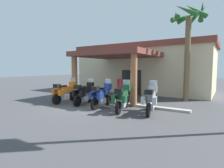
% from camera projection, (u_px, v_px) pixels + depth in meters
% --- Properties ---
extents(ground_plane, '(80.00, 80.00, 0.00)m').
position_uv_depth(ground_plane, '(85.00, 107.00, 10.46)').
color(ground_plane, '#424244').
extents(motel_building, '(12.79, 11.52, 4.46)m').
position_uv_depth(motel_building, '(145.00, 68.00, 18.00)').
color(motel_building, beige).
rests_on(motel_building, ground_plane).
extents(motorcycle_orange, '(0.73, 2.21, 1.61)m').
position_uv_depth(motorcycle_orange, '(65.00, 92.00, 11.81)').
color(motorcycle_orange, black).
rests_on(motorcycle_orange, ground_plane).
extents(motorcycle_black, '(0.82, 2.21, 1.61)m').
position_uv_depth(motorcycle_black, '(84.00, 93.00, 11.25)').
color(motorcycle_black, black).
rests_on(motorcycle_black, ground_plane).
extents(motorcycle_blue, '(0.74, 2.21, 1.61)m').
position_uv_depth(motorcycle_blue, '(102.00, 95.00, 10.36)').
color(motorcycle_blue, black).
rests_on(motorcycle_blue, ground_plane).
extents(motorcycle_green, '(0.96, 2.18, 1.61)m').
position_uv_depth(motorcycle_green, '(122.00, 98.00, 9.47)').
color(motorcycle_green, black).
rests_on(motorcycle_green, ground_plane).
extents(motorcycle_silver, '(0.91, 2.19, 1.61)m').
position_uv_depth(motorcycle_silver, '(151.00, 100.00, 8.96)').
color(motorcycle_silver, black).
rests_on(motorcycle_silver, ground_plane).
extents(pedestrian, '(0.32, 0.50, 1.71)m').
position_uv_depth(pedestrian, '(120.00, 85.00, 13.28)').
color(pedestrian, '#3F334C').
rests_on(pedestrian, ground_plane).
extents(palm_tree_near_portico, '(2.46, 2.46, 6.51)m').
position_uv_depth(palm_tree_near_portico, '(189.00, 30.00, 12.00)').
color(palm_tree_near_portico, brown).
rests_on(palm_tree_near_portico, ground_plane).
extents(curb_strip, '(9.27, 0.36, 0.12)m').
position_uv_depth(curb_strip, '(114.00, 102.00, 11.54)').
color(curb_strip, '#ADA89E').
rests_on(curb_strip, ground_plane).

